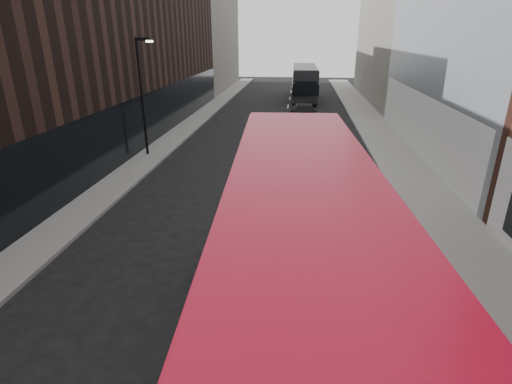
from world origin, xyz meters
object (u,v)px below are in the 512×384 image
(red_bus, at_px, (302,281))
(car_b, at_px, (333,144))
(car_a, at_px, (324,142))
(car_c, at_px, (304,113))
(street_lamp, at_px, (142,90))
(grey_bus, at_px, (305,82))

(red_bus, xyz_separation_m, car_b, (2.03, 19.10, -2.18))
(car_a, relative_size, car_c, 0.81)
(street_lamp, bearing_deg, red_bus, -60.39)
(red_bus, height_order, car_c, red_bus)
(grey_bus, distance_m, car_c, 13.15)
(red_bus, bearing_deg, car_b, 80.45)
(street_lamp, relative_size, grey_bus, 0.58)
(grey_bus, bearing_deg, car_b, -86.42)
(car_a, xyz_separation_m, car_c, (-1.27, 9.85, 0.03))
(car_a, bearing_deg, red_bus, -100.88)
(car_b, height_order, car_c, car_c)
(car_b, bearing_deg, street_lamp, -177.15)
(street_lamp, relative_size, car_a, 1.58)
(red_bus, distance_m, car_a, 19.29)
(red_bus, xyz_separation_m, car_c, (0.20, 28.97, -2.00))
(street_lamp, relative_size, car_c, 1.29)
(grey_bus, bearing_deg, red_bus, -91.27)
(red_bus, distance_m, car_b, 19.34)
(car_b, distance_m, car_c, 10.04)
(car_a, height_order, car_b, car_a)
(red_bus, bearing_deg, car_a, 82.16)
(car_a, bearing_deg, street_lamp, -176.38)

